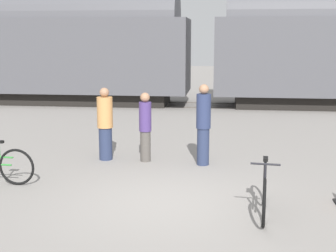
{
  "coord_description": "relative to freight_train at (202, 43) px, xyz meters",
  "views": [
    {
      "loc": [
        0.98,
        -7.81,
        2.87
      ],
      "look_at": [
        -0.14,
        1.44,
        1.1
      ],
      "focal_mm": 50.0,
      "sensor_mm": 36.0,
      "label": 1
    }
  ],
  "objects": [
    {
      "name": "freight_train",
      "position": [
        0.0,
        0.0,
        0.0
      ],
      "size": [
        23.7,
        2.94,
        5.04
      ],
      "color": "black",
      "rests_on": "ground_plane"
    },
    {
      "name": "ground_plane",
      "position": [
        0.0,
        -12.09,
        -2.63
      ],
      "size": [
        80.0,
        80.0,
        0.0
      ],
      "primitive_type": "plane",
      "color": "gray"
    },
    {
      "name": "rail_near",
      "position": [
        0.0,
        -0.72,
        -2.63
      ],
      "size": [
        35.7,
        0.07,
        0.01
      ],
      "primitive_type": "cube",
      "color": "#4C4238",
      "rests_on": "ground_plane"
    },
    {
      "name": "rail_far",
      "position": [
        0.0,
        0.72,
        -2.63
      ],
      "size": [
        35.7,
        0.07,
        0.01
      ],
      "primitive_type": "cube",
      "color": "#4C4238",
      "rests_on": "ground_plane"
    },
    {
      "name": "person_in_tan",
      "position": [
        -1.79,
        -9.32,
        -1.78
      ],
      "size": [
        0.37,
        0.37,
        1.72
      ],
      "rotation": [
        0.0,
        0.0,
        1.96
      ],
      "color": "#283351",
      "rests_on": "ground_plane"
    },
    {
      "name": "person_in_purple",
      "position": [
        -0.83,
        -9.36,
        -1.8
      ],
      "size": [
        0.29,
        0.29,
        1.62
      ],
      "rotation": [
        0.0,
        0.0,
        3.1
      ],
      "color": "#514C47",
      "rests_on": "ground_plane"
    },
    {
      "name": "bicycle_black",
      "position": [
        1.67,
        -12.45,
        -2.23
      ],
      "size": [
        0.46,
        1.79,
        0.95
      ],
      "color": "black",
      "rests_on": "ground_plane"
    },
    {
      "name": "person_in_navy",
      "position": [
        0.53,
        -9.52,
        -1.7
      ],
      "size": [
        0.33,
        0.33,
        1.85
      ],
      "rotation": [
        0.0,
        0.0,
        1.65
      ],
      "color": "#283351",
      "rests_on": "ground_plane"
    }
  ]
}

